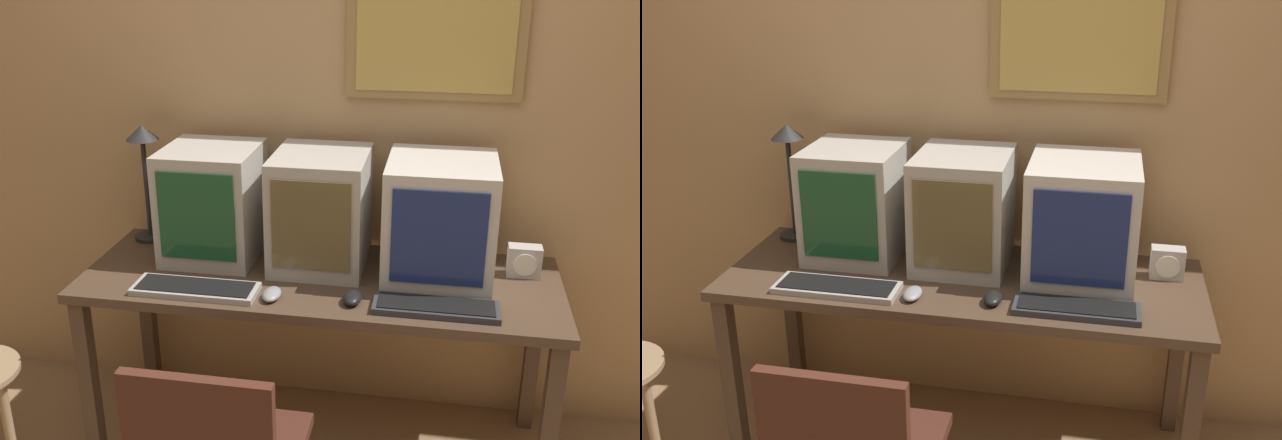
# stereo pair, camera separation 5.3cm
# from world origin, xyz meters

# --- Properties ---
(wall_back) EXTENTS (8.00, 0.08, 2.60)m
(wall_back) POSITION_xyz_m (0.00, 1.37, 1.30)
(wall_back) COLOR tan
(wall_back) RESTS_ON ground_plane
(desk) EXTENTS (1.74, 0.64, 0.75)m
(desk) POSITION_xyz_m (0.00, 0.98, 0.66)
(desk) COLOR #4C3828
(desk) RESTS_ON ground_plane
(monitor_left) EXTENTS (0.35, 0.38, 0.43)m
(monitor_left) POSITION_xyz_m (-0.44, 1.10, 0.97)
(monitor_left) COLOR #B7B2A8
(monitor_left) RESTS_ON desk
(monitor_center) EXTENTS (0.34, 0.40, 0.43)m
(monitor_center) POSITION_xyz_m (-0.02, 1.10, 0.97)
(monitor_center) COLOR #B7B2A8
(monitor_center) RESTS_ON desk
(monitor_right) EXTENTS (0.38, 0.42, 0.44)m
(monitor_right) POSITION_xyz_m (0.42, 1.07, 0.97)
(monitor_right) COLOR beige
(monitor_right) RESTS_ON desk
(keyboard_main) EXTENTS (0.44, 0.15, 0.03)m
(keyboard_main) POSITION_xyz_m (-0.40, 0.77, 0.76)
(keyboard_main) COLOR #A8A399
(keyboard_main) RESTS_ON desk
(keyboard_side) EXTENTS (0.42, 0.14, 0.03)m
(keyboard_side) POSITION_xyz_m (0.43, 0.78, 0.76)
(keyboard_side) COLOR #333338
(keyboard_side) RESTS_ON desk
(mouse_near_keyboard) EXTENTS (0.06, 0.11, 0.03)m
(mouse_near_keyboard) POSITION_xyz_m (-0.13, 0.77, 0.77)
(mouse_near_keyboard) COLOR gray
(mouse_near_keyboard) RESTS_ON desk
(mouse_far_corner) EXTENTS (0.06, 0.10, 0.04)m
(mouse_far_corner) POSITION_xyz_m (0.15, 0.79, 0.77)
(mouse_far_corner) COLOR black
(mouse_far_corner) RESTS_ON desk
(desk_clock) EXTENTS (0.12, 0.07, 0.12)m
(desk_clock) POSITION_xyz_m (0.73, 1.11, 0.81)
(desk_clock) COLOR #B7B2AD
(desk_clock) RESTS_ON desk
(desk_lamp) EXTENTS (0.13, 0.13, 0.48)m
(desk_lamp) POSITION_xyz_m (-0.75, 1.21, 1.09)
(desk_lamp) COLOR black
(desk_lamp) RESTS_ON desk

